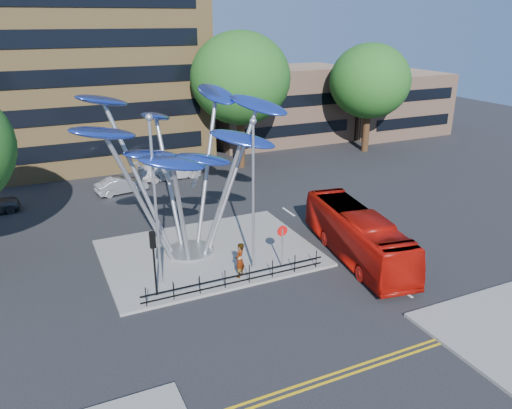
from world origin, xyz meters
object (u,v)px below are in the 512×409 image
no_entry_sign_island (282,239)px  street_lamp_right (253,183)px  tree_right (240,78)px  tree_far (370,81)px  parked_car_mid (121,185)px  pedestrian (240,260)px  parked_car_right (169,169)px  red_bus (357,235)px  street_lamp_left (154,188)px  leaf_sculpture (182,139)px  traffic_light_island (153,250)px

no_entry_sign_island → street_lamp_right: bearing=162.1°
tree_right → no_entry_sign_island: (-6.00, -19.48, -6.22)m
tree_far → parked_car_mid: size_ratio=2.71×
pedestrian → parked_car_right: 18.98m
tree_far → red_bus: tree_far is taller
tree_right → parked_car_right: tree_right is taller
tree_far → street_lamp_left: tree_far is taller
tree_far → leaf_sculpture: 28.53m
no_entry_sign_island → tree_far: bearing=44.3°
leaf_sculpture → traffic_light_island: bearing=-125.0°
parked_car_mid → parked_car_right: 5.03m
street_lamp_left → red_bus: street_lamp_left is taller
leaf_sculpture → street_lamp_right: 4.83m
tree_right → leaf_sculpture: 18.37m
tree_right → traffic_light_island: size_ratio=3.54×
pedestrian → street_lamp_right: bearing=162.6°
no_entry_sign_island → red_bus: red_bus is taller
pedestrian → leaf_sculpture: bearing=-113.3°
tree_far → parked_car_mid: bearing=-173.7°
pedestrian → parked_car_right: pedestrian is taller
tree_far → street_lamp_left: size_ratio=1.23×
leaf_sculpture → no_entry_sign_island: leaf_sculpture is taller
tree_far → pedestrian: bearing=-139.1°
tree_far → parked_car_right: (-21.02, -0.58, -6.30)m
leaf_sculpture → street_lamp_right: size_ratio=1.53×
tree_far → street_lamp_left: bearing=-145.1°
tree_right → no_entry_sign_island: tree_right is taller
traffic_light_island → leaf_sculpture: bearing=55.0°
street_lamp_right → no_entry_sign_island: size_ratio=3.39×
red_bus → parked_car_mid: (-10.12, 17.13, -0.75)m
no_entry_sign_island → parked_car_mid: bearing=108.3°
red_bus → pedestrian: red_bus is taller
street_lamp_left → parked_car_right: (5.48, 17.92, -4.55)m
parked_car_mid → parked_car_right: bearing=-73.1°
no_entry_sign_island → red_bus: 4.64m
leaf_sculpture → parked_car_mid: (-1.45, 12.49, -6.21)m
leaf_sculpture → no_entry_sign_island: size_ratio=5.19×
red_bus → parked_car_mid: bearing=129.7°
parked_car_mid → street_lamp_right: bearing=-175.7°
red_bus → parked_car_right: bearing=115.3°
parked_car_mid → tree_far: bearing=-93.3°
pedestrian → parked_car_mid: (-3.01, 16.67, -0.45)m
tree_far → parked_car_right: 21.95m
leaf_sculpture → parked_car_right: 16.23m
tree_right → street_lamp_left: size_ratio=1.38×
street_lamp_left → tree_right: bearing=56.0°
leaf_sculpture → parked_car_right: (3.05, 14.74, -6.07)m
tree_right → tree_far: (14.00, 0.00, -0.93)m
leaf_sculpture → traffic_light_island: (-2.93, -4.18, -4.26)m
leaf_sculpture → street_lamp_right: bearing=-55.1°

